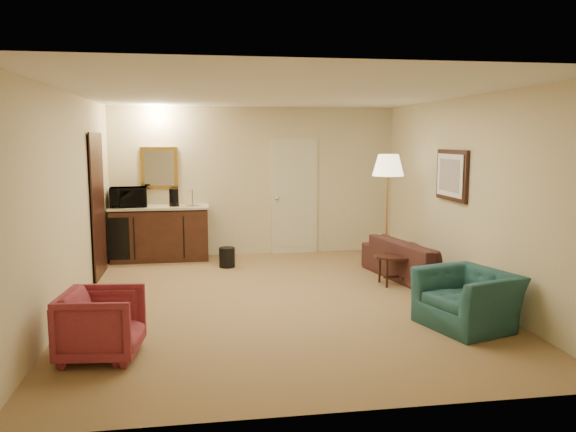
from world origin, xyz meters
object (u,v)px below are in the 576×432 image
Objects in this scene: sofa at (418,254)px; microwave at (128,195)px; teal_armchair at (468,290)px; rose_chair_near at (102,321)px; rose_chair_far at (96,324)px; waste_bin at (227,257)px; coffee_maker at (174,197)px; wetbar_cabinet at (160,233)px; coffee_table at (399,270)px; floor_lamp at (387,213)px.

microwave is (-4.30, 1.98, 0.73)m from sofa.
teal_armchair is 3.81m from rose_chair_near.
rose_chair_far reaches higher than waste_bin.
coffee_maker is at bearing 140.34° from waste_bin.
rose_chair_far is (-3.85, -0.29, -0.09)m from teal_armchair.
microwave reaches higher than sofa.
rose_chair_near is 4.40m from microwave.
wetbar_cabinet is at bearing 50.86° from sofa.
floor_lamp reaches higher than coffee_table.
teal_armchair reaches higher than sofa.
rose_chair_far is 3.86m from waste_bin.
waste_bin is at bearing -16.17° from rose_chair_far.
coffee_table is 2.30× the size of waste_bin.
rose_chair_near is at bearing -93.31° from wetbar_cabinet.
coffee_maker is (-3.55, 1.96, 0.68)m from sofa.
waste_bin is at bearing -37.84° from coffee_maker.
coffee_maker is at bearing 158.51° from floor_lamp.
sofa is at bearing -68.90° from floor_lamp.
waste_bin is (1.34, 3.61, -0.20)m from rose_chair_near.
waste_bin is at bearing -160.80° from teal_armchair.
microwave is at bearing -152.32° from teal_armchair.
teal_armchair is 1.30× the size of coffee_table.
waste_bin is 1.42m from coffee_maker.
coffee_maker is (0.50, 4.30, 0.71)m from rose_chair_near.
sofa is at bearing -27.54° from wetbar_cabinet.
wetbar_cabinet is at bearing 176.85° from coffee_maker.
coffee_table is at bearing 107.41° from sofa.
coffee_table is (-0.35, -0.19, -0.18)m from sofa.
floor_lamp reaches higher than wetbar_cabinet.
rose_chair_far is (-0.05, 0.01, -0.03)m from rose_chair_near.
teal_armchair is 2.99× the size of waste_bin.
coffee_table is 4.60m from microwave.
wetbar_cabinet reaches higher than rose_chair_near.
coffee_maker is at bearing -6.43° from microwave.
rose_chair_near reaches higher than coffee_table.
microwave is at bearing 151.12° from coffee_table.
floor_lamp is 6.17× the size of coffee_maker.
coffee_maker reaches higher than teal_armchair.
rose_chair_near is 4.28m from coffee_table.
sofa is 0.88m from floor_lamp.
wetbar_cabinet is at bearing 147.77° from coffee_table.
coffee_maker is (-3.20, 2.15, 0.86)m from coffee_table.
coffee_maker is at bearing -2.32° from rose_chair_far.
rose_chair_far is at bearing -150.27° from coffee_table.
rose_chair_near is at bearing -91.22° from microwave.
teal_armchair is at bearing -86.91° from coffee_table.
rose_chair_far is at bearing -103.13° from teal_armchair.
microwave is at bearing 179.61° from wetbar_cabinet.
wetbar_cabinet is at bearing -4.92° from microwave.
rose_chair_near is 1.10× the size of rose_chair_far.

